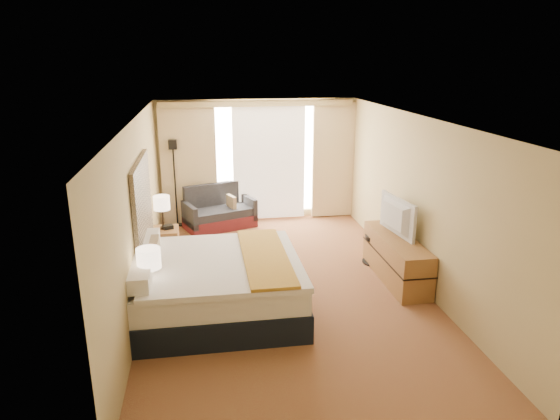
{
  "coord_description": "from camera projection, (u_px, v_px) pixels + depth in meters",
  "views": [
    {
      "loc": [
        -1.17,
        -7.01,
        3.44
      ],
      "look_at": [
        0.01,
        0.4,
        1.13
      ],
      "focal_mm": 32.0,
      "sensor_mm": 36.0,
      "label": 1
    }
  ],
  "objects": [
    {
      "name": "window",
      "position": [
        269.0,
        159.0,
        10.73
      ],
      "size": [
        2.3,
        0.02,
        2.3
      ],
      "primitive_type": "cube",
      "color": "white",
      "rests_on": "wall_back"
    },
    {
      "name": "headboard",
      "position": [
        143.0,
        211.0,
        7.31
      ],
      "size": [
        0.06,
        1.85,
        1.5
      ],
      "primitive_type": "cube",
      "color": "black",
      "rests_on": "wall_left"
    },
    {
      "name": "nightstand_right",
      "position": [
        166.0,
        244.0,
        8.81
      ],
      "size": [
        0.45,
        0.52,
        0.55
      ],
      "primitive_type": "cube",
      "color": "#946235",
      "rests_on": "floor"
    },
    {
      "name": "lamp_right",
      "position": [
        162.0,
        204.0,
        8.6
      ],
      "size": [
        0.28,
        0.28,
        0.6
      ],
      "color": "black",
      "rests_on": "nightstand_right"
    },
    {
      "name": "television",
      "position": [
        392.0,
        216.0,
        7.95
      ],
      "size": [
        0.27,
        1.05,
        0.6
      ],
      "primitive_type": "imported",
      "rotation": [
        0.0,
        0.0,
        1.7
      ],
      "color": "black",
      "rests_on": "media_dresser"
    },
    {
      "name": "nightstand_left",
      "position": [
        154.0,
        312.0,
        6.45
      ],
      "size": [
        0.45,
        0.52,
        0.55
      ],
      "primitive_type": "cube",
      "color": "#946235",
      "rests_on": "floor"
    },
    {
      "name": "curtains",
      "position": [
        257.0,
        157.0,
        10.59
      ],
      "size": [
        4.12,
        0.19,
        2.56
      ],
      "color": "beige",
      "rests_on": "floor"
    },
    {
      "name": "floor_lamp",
      "position": [
        174.0,
        166.0,
        10.28
      ],
      "size": [
        0.23,
        0.23,
        1.82
      ],
      "color": "black",
      "rests_on": "floor"
    },
    {
      "name": "wall_front",
      "position": [
        353.0,
        327.0,
        4.12
      ],
      "size": [
        4.2,
        0.02,
        2.6
      ],
      "primitive_type": "cube",
      "color": "tan",
      "rests_on": "ground"
    },
    {
      "name": "ceiling",
      "position": [
        284.0,
        119.0,
        7.04
      ],
      "size": [
        4.2,
        7.0,
        0.02
      ],
      "primitive_type": "cube",
      "color": "white",
      "rests_on": "wall_back"
    },
    {
      "name": "desk_chair",
      "position": [
        380.0,
        239.0,
        8.59
      ],
      "size": [
        0.48,
        0.48,
        0.98
      ],
      "rotation": [
        0.0,
        0.0,
        0.04
      ],
      "color": "black",
      "rests_on": "floor"
    },
    {
      "name": "floor",
      "position": [
        284.0,
        286.0,
        7.8
      ],
      "size": [
        4.2,
        7.0,
        0.02
      ],
      "primitive_type": "cube",
      "color": "maroon",
      "rests_on": "ground"
    },
    {
      "name": "wall_back",
      "position": [
        257.0,
        160.0,
        10.72
      ],
      "size": [
        4.2,
        0.02,
        2.6
      ],
      "primitive_type": "cube",
      "color": "tan",
      "rests_on": "ground"
    },
    {
      "name": "bed",
      "position": [
        216.0,
        285.0,
        6.91
      ],
      "size": [
        2.3,
        2.11,
        1.12
      ],
      "color": "black",
      "rests_on": "floor"
    },
    {
      "name": "wall_right",
      "position": [
        417.0,
        201.0,
        7.74
      ],
      "size": [
        0.02,
        7.0,
        2.6
      ],
      "primitive_type": "cube",
      "color": "tan",
      "rests_on": "ground"
    },
    {
      "name": "wall_left",
      "position": [
        139.0,
        213.0,
        7.11
      ],
      "size": [
        0.02,
        7.0,
        2.6
      ],
      "primitive_type": "cube",
      "color": "tan",
      "rests_on": "ground"
    },
    {
      "name": "lamp_left",
      "position": [
        149.0,
        259.0,
        6.17
      ],
      "size": [
        0.3,
        0.3,
        0.63
      ],
      "color": "black",
      "rests_on": "nightstand_left"
    },
    {
      "name": "telephone",
      "position": [
        168.0,
        227.0,
        8.73
      ],
      "size": [
        0.21,
        0.18,
        0.07
      ],
      "primitive_type": "cube",
      "rotation": [
        0.0,
        0.0,
        0.32
      ],
      "color": "black",
      "rests_on": "nightstand_right"
    },
    {
      "name": "media_dresser",
      "position": [
        396.0,
        258.0,
        7.98
      ],
      "size": [
        0.5,
        1.8,
        0.7
      ],
      "primitive_type": "cube",
      "color": "#946235",
      "rests_on": "floor"
    },
    {
      "name": "loveseat",
      "position": [
        219.0,
        213.0,
        10.46
      ],
      "size": [
        1.59,
        1.2,
        0.88
      ],
      "rotation": [
        0.0,
        0.0,
        0.35
      ],
      "color": "#54181C",
      "rests_on": "floor"
    },
    {
      "name": "tissue_box",
      "position": [
        153.0,
        293.0,
        6.25
      ],
      "size": [
        0.12,
        0.12,
        0.11
      ],
      "primitive_type": "cube",
      "rotation": [
        0.0,
        0.0,
        -0.02
      ],
      "color": "#97CFEA",
      "rests_on": "nightstand_left"
    }
  ]
}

